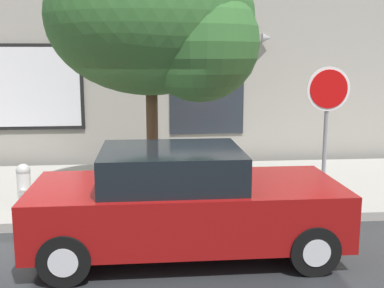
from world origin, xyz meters
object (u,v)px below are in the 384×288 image
at_px(fire_hydrant, 24,188).
at_px(stop_sign, 327,107).
at_px(street_tree, 160,22).
at_px(parked_car, 184,203).

bearing_deg(fire_hydrant, stop_sign, 1.35).
height_order(street_tree, stop_sign, street_tree).
xyz_separation_m(parked_car, stop_sign, (2.61, 1.70, 1.09)).
distance_m(fire_hydrant, street_tree, 3.54).
bearing_deg(street_tree, parked_car, -82.87).
relative_size(fire_hydrant, stop_sign, 0.34).
distance_m(parked_car, fire_hydrant, 2.97).
bearing_deg(stop_sign, street_tree, 176.39).
relative_size(parked_car, street_tree, 0.92).
relative_size(fire_hydrant, street_tree, 0.18).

